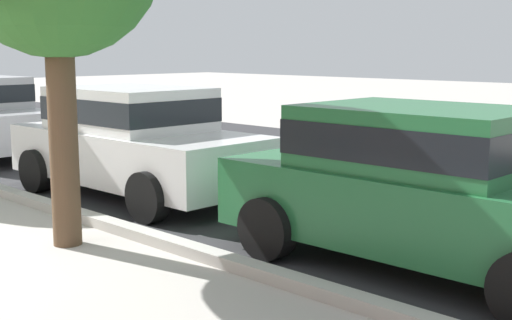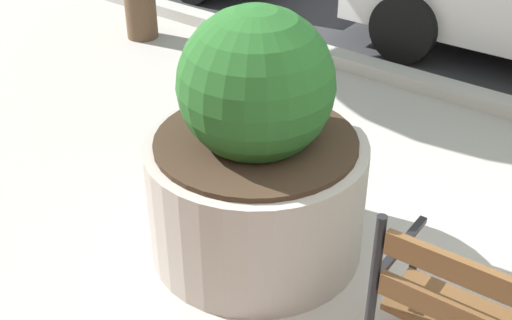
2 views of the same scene
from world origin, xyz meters
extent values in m
cylinder|color=black|center=(-0.71, 0.35, 0.23)|extent=(0.04, 0.04, 0.45)
cylinder|color=black|center=(-0.70, -0.12, 0.47)|extent=(0.04, 0.04, 0.95)
cube|color=black|center=(-0.70, 0.15, 0.62)|extent=(0.05, 0.48, 0.03)
cylinder|color=#A8A399|center=(-1.69, 0.35, 0.35)|extent=(1.24, 1.24, 0.71)
cylinder|color=#38281C|center=(-1.69, 0.35, 0.72)|extent=(1.11, 1.11, 0.03)
sphere|color=#235B23|center=(-1.69, 0.35, 1.06)|extent=(0.83, 0.83, 0.83)
cylinder|color=black|center=(-2.26, 3.36, 0.32)|extent=(0.64, 0.23, 0.64)
camera|label=1|loc=(7.13, -1.54, 2.10)|focal=48.83mm
camera|label=2|loc=(0.19, -2.10, 2.55)|focal=46.63mm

